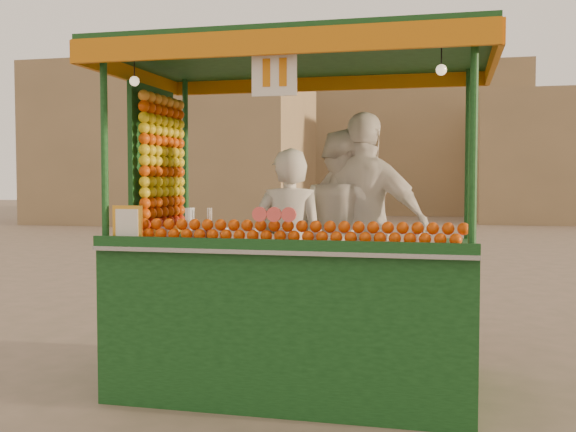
% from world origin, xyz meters
% --- Properties ---
extents(ground, '(90.00, 90.00, 0.00)m').
position_xyz_m(ground, '(0.00, 0.00, 0.00)').
color(ground, brown).
rests_on(ground, ground).
extents(building_left, '(10.00, 6.00, 6.00)m').
position_xyz_m(building_left, '(-9.00, 20.00, 3.00)').
color(building_left, '#927753').
rests_on(building_left, ground).
extents(building_center, '(14.00, 7.00, 7.00)m').
position_xyz_m(building_center, '(-2.00, 30.00, 3.50)').
color(building_center, '#927753').
rests_on(building_center, ground).
extents(juice_cart, '(2.94, 1.90, 2.67)m').
position_xyz_m(juice_cart, '(0.31, 0.10, 0.87)').
color(juice_cart, '#0F3813').
rests_on(juice_cart, ground).
extents(vendor_left, '(0.62, 0.45, 1.58)m').
position_xyz_m(vendor_left, '(0.30, 0.19, 1.10)').
color(vendor_left, beige).
rests_on(vendor_left, ground).
extents(vendor_middle, '(1.07, 1.06, 1.74)m').
position_xyz_m(vendor_middle, '(0.68, 0.52, 1.18)').
color(vendor_middle, silver).
rests_on(vendor_middle, ground).
extents(vendor_right, '(1.19, 0.76, 1.88)m').
position_xyz_m(vendor_right, '(0.86, 0.46, 1.25)').
color(vendor_right, white).
rests_on(vendor_right, ground).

